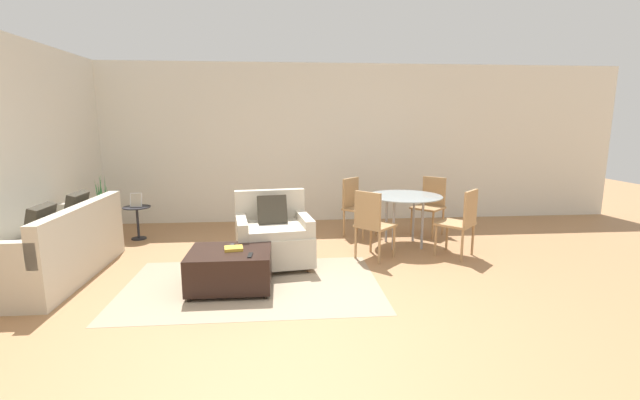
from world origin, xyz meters
TOP-DOWN VIEW (x-y plane):
  - ground_plane at (0.00, 0.00)m, footprint 20.00×20.00m
  - wall_back at (0.00, 3.96)m, footprint 12.00×0.06m
  - wall_left at (-3.20, 1.50)m, footprint 0.06×12.00m
  - area_rug at (-0.46, 0.85)m, footprint 2.75×1.74m
  - couch at (-2.67, 1.29)m, footprint 0.83×2.00m
  - armchair at (-0.24, 1.55)m, footprint 1.00×0.96m
  - ottoman at (-0.68, 0.79)m, footprint 0.86×0.71m
  - book_stack at (-0.64, 0.81)m, footprint 0.21×0.19m
  - tv_remote_primary at (-0.45, 0.60)m, footprint 0.05×0.16m
  - tv_remote_secondary at (-0.68, 0.97)m, footprint 0.06×0.14m
  - potted_plant at (-2.79, 2.87)m, footprint 0.38×0.38m
  - side_table at (-2.31, 2.90)m, footprint 0.40×0.40m
  - picture_frame at (-2.31, 2.90)m, footprint 0.17×0.07m
  - dining_table at (1.61, 2.22)m, footprint 1.05×1.05m
  - dining_chair_near_left at (1.01, 1.62)m, footprint 0.59×0.59m
  - dining_chair_near_right at (2.21, 1.62)m, footprint 0.59×0.59m
  - dining_chair_far_left at (1.01, 2.82)m, footprint 0.59×0.59m
  - dining_chair_far_right at (2.21, 2.82)m, footprint 0.59×0.59m

SIDE VIEW (x-z plane):
  - ground_plane at x=0.00m, z-range 0.00..0.00m
  - area_rug at x=-0.46m, z-range 0.00..0.01m
  - ottoman at x=-0.68m, z-range 0.02..0.44m
  - potted_plant at x=-2.79m, z-range -0.27..0.75m
  - couch at x=-2.67m, z-range -0.15..0.76m
  - side_table at x=-2.31m, z-range 0.10..0.60m
  - armchair at x=-0.24m, z-range -0.09..0.80m
  - tv_remote_primary at x=-0.45m, z-range 0.42..0.43m
  - tv_remote_secondary at x=-0.68m, z-range 0.42..0.43m
  - book_stack at x=-0.64m, z-range 0.42..0.45m
  - dining_chair_near_left at x=1.01m, z-range 0.07..0.97m
  - dining_chair_near_right at x=2.21m, z-range 0.07..0.97m
  - dining_chair_far_left at x=1.01m, z-range 0.07..0.97m
  - dining_chair_far_right at x=2.21m, z-range 0.07..0.97m
  - picture_frame at x=-2.31m, z-range 0.50..0.71m
  - dining_table at x=1.61m, z-range 0.28..1.01m
  - wall_back at x=0.00m, z-range 0.00..2.75m
  - wall_left at x=-3.20m, z-range 0.00..2.75m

